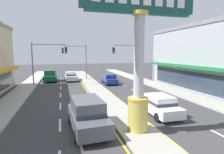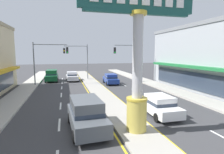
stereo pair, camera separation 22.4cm
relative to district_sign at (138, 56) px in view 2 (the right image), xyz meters
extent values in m
cube|color=#A39E93|center=(0.00, 11.22, -4.41)|extent=(2.28, 52.00, 0.14)
cube|color=#ADA89E|center=(-8.96, 9.22, -4.39)|extent=(2.44, 60.00, 0.18)
cube|color=#ADA89E|center=(8.96, 9.22, -4.39)|extent=(2.44, 60.00, 0.18)
cube|color=silver|center=(-4.44, 2.42, -4.48)|extent=(0.14, 2.20, 0.01)
cube|color=silver|center=(-4.44, 6.82, -4.48)|extent=(0.14, 2.20, 0.01)
cube|color=silver|center=(-4.44, 11.22, -4.48)|extent=(0.14, 2.20, 0.01)
cube|color=silver|center=(-4.44, 15.62, -4.48)|extent=(0.14, 2.20, 0.01)
cube|color=silver|center=(-4.44, 20.02, -4.48)|extent=(0.14, 2.20, 0.01)
cube|color=silver|center=(-4.44, 24.42, -4.48)|extent=(0.14, 2.20, 0.01)
cube|color=silver|center=(4.44, 2.42, -4.48)|extent=(0.14, 2.20, 0.01)
cube|color=silver|center=(4.44, 6.82, -4.48)|extent=(0.14, 2.20, 0.01)
cube|color=silver|center=(4.44, 11.22, -4.48)|extent=(0.14, 2.20, 0.01)
cube|color=silver|center=(4.44, 15.62, -4.48)|extent=(0.14, 2.20, 0.01)
cube|color=silver|center=(4.44, 20.02, -4.48)|extent=(0.14, 2.20, 0.01)
cube|color=silver|center=(4.44, 24.42, -4.48)|extent=(0.14, 2.20, 0.01)
cube|color=yellow|center=(-1.32, 11.22, -4.48)|extent=(0.12, 52.00, 0.01)
cube|color=yellow|center=(1.32, 11.22, -4.48)|extent=(0.12, 52.00, 0.01)
cylinder|color=gold|center=(0.00, 0.00, -3.42)|extent=(1.16, 1.16, 1.84)
cylinder|color=gold|center=(0.00, 0.00, -2.44)|extent=(1.22, 1.22, 0.12)
cylinder|color=#B7B7BC|center=(0.00, 0.00, -0.04)|extent=(0.58, 0.58, 4.92)
cylinder|color=gold|center=(0.00, 0.00, 2.32)|extent=(0.93, 0.93, 0.20)
cube|color=#194C47|center=(0.00, 0.00, 2.34)|extent=(6.07, 0.29, 0.16)
cube|color=white|center=(1.75, -0.15, 3.08)|extent=(0.45, 0.06, 0.72)
cube|color=white|center=(2.45, -0.15, 3.08)|extent=(0.45, 0.06, 0.72)
cube|color=#1E7038|center=(9.89, 8.32, -1.35)|extent=(0.90, 15.70, 0.30)
cube|color=#283342|center=(10.30, 8.32, -2.98)|extent=(0.08, 15.15, 2.00)
cylinder|color=slate|center=(-8.14, 18.11, -1.38)|extent=(0.16, 0.16, 6.20)
cylinder|color=slate|center=(-5.83, 18.11, 1.42)|extent=(4.62, 0.12, 0.12)
cube|color=black|center=(-3.52, 17.95, 0.61)|extent=(0.32, 0.24, 0.92)
sphere|color=black|center=(-3.52, 17.81, 0.91)|extent=(0.17, 0.17, 0.17)
sphere|color=black|center=(-3.52, 17.81, 0.61)|extent=(0.17, 0.17, 0.17)
sphere|color=#19D83F|center=(-3.52, 17.81, 0.31)|extent=(0.17, 0.17, 0.17)
cylinder|color=slate|center=(8.14, 17.50, -1.38)|extent=(0.16, 0.16, 6.20)
cylinder|color=slate|center=(5.83, 17.50, 1.42)|extent=(4.62, 0.12, 0.12)
cube|color=black|center=(3.52, 17.34, 0.61)|extent=(0.32, 0.24, 0.92)
sphere|color=black|center=(3.52, 17.20, 0.91)|extent=(0.17, 0.17, 0.17)
sphere|color=black|center=(3.52, 17.20, 0.61)|extent=(0.17, 0.17, 0.17)
sphere|color=#19D83F|center=(3.52, 17.20, 0.31)|extent=(0.17, 0.17, 0.17)
cylinder|color=slate|center=(0.02, 22.87, -1.38)|extent=(0.16, 0.16, 6.20)
cylinder|color=slate|center=(-1.96, 22.87, 1.42)|extent=(3.96, 0.12, 0.12)
cube|color=black|center=(-3.94, 22.71, 0.61)|extent=(0.32, 0.24, 0.92)
sphere|color=black|center=(-3.94, 22.57, 0.91)|extent=(0.17, 0.17, 0.17)
sphere|color=yellow|center=(-3.94, 22.57, 0.61)|extent=(0.17, 0.17, 0.17)
sphere|color=black|center=(-3.94, 22.57, 0.31)|extent=(0.17, 0.17, 0.17)
cube|color=#14562D|center=(-6.09, 22.02, -3.78)|extent=(1.92, 4.61, 0.80)
cube|color=#14562D|center=(-6.09, 22.20, -2.98)|extent=(1.68, 2.86, 0.80)
cube|color=#283342|center=(-6.09, 22.20, -3.26)|extent=(1.72, 2.89, 0.24)
cylinder|color=black|center=(-5.22, 20.59, -4.14)|extent=(0.22, 0.68, 0.68)
cylinder|color=black|center=(-6.97, 20.59, -4.14)|extent=(0.22, 0.68, 0.68)
cylinder|color=black|center=(-5.21, 23.44, -4.14)|extent=(0.22, 0.68, 0.68)
cylinder|color=black|center=(-6.96, 23.45, -4.14)|extent=(0.22, 0.68, 0.68)
cube|color=navy|center=(2.79, 17.08, -3.88)|extent=(1.94, 4.37, 0.66)
cube|color=navy|center=(2.78, 16.91, -3.25)|extent=(1.64, 2.21, 0.60)
cube|color=#283342|center=(2.78, 16.91, -3.43)|extent=(1.67, 2.24, 0.24)
cylinder|color=black|center=(2.04, 18.45, -4.17)|extent=(0.25, 0.63, 0.62)
cylinder|color=black|center=(3.65, 18.38, -4.17)|extent=(0.25, 0.63, 0.62)
cylinder|color=black|center=(1.92, 15.79, -4.17)|extent=(0.25, 0.63, 0.62)
cylinder|color=black|center=(3.54, 15.72, -4.17)|extent=(0.25, 0.63, 0.62)
cube|color=silver|center=(-2.79, 21.74, -3.88)|extent=(1.95, 4.37, 0.66)
cube|color=silver|center=(-2.80, 21.92, -3.25)|extent=(1.64, 2.22, 0.60)
cube|color=#283342|center=(-2.80, 21.92, -3.43)|extent=(1.68, 2.24, 0.24)
cylinder|color=black|center=(-1.92, 20.45, -4.17)|extent=(0.25, 0.63, 0.62)
cylinder|color=black|center=(-3.54, 20.38, -4.17)|extent=(0.25, 0.63, 0.62)
cylinder|color=black|center=(-2.04, 23.11, -4.17)|extent=(0.25, 0.63, 0.62)
cylinder|color=black|center=(-3.66, 23.04, -4.17)|extent=(0.25, 0.63, 0.62)
cube|color=#4C5156|center=(-2.79, 1.12, -3.78)|extent=(2.17, 4.71, 0.80)
cube|color=#4C5156|center=(-2.80, 1.30, -2.98)|extent=(1.84, 2.95, 0.80)
cube|color=#283342|center=(-2.80, 1.30, -3.26)|extent=(1.88, 2.98, 0.24)
cylinder|color=black|center=(-1.83, -0.25, -4.14)|extent=(0.26, 0.69, 0.68)
cylinder|color=black|center=(-3.58, -0.35, -4.14)|extent=(0.26, 0.69, 0.68)
cylinder|color=black|center=(-2.00, 2.60, -4.14)|extent=(0.26, 0.69, 0.68)
cylinder|color=black|center=(-3.75, 2.49, -4.14)|extent=(0.26, 0.69, 0.68)
cube|color=white|center=(2.79, 2.48, -3.88)|extent=(1.79, 4.31, 0.66)
cube|color=white|center=(2.79, 2.31, -3.25)|extent=(1.56, 2.16, 0.60)
cube|color=#283342|center=(2.79, 2.31, -3.43)|extent=(1.60, 2.18, 0.24)
cylinder|color=black|center=(1.99, 3.82, -4.17)|extent=(0.22, 0.62, 0.62)
cylinder|color=black|center=(3.61, 3.81, -4.17)|extent=(0.22, 0.62, 0.62)
cylinder|color=black|center=(1.97, 1.15, -4.17)|extent=(0.22, 0.62, 0.62)
cylinder|color=black|center=(3.59, 1.14, -4.17)|extent=(0.22, 0.62, 0.62)
camera|label=1|loc=(-4.20, -9.42, 0.15)|focal=29.02mm
camera|label=2|loc=(-3.99, -9.48, 0.15)|focal=29.02mm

